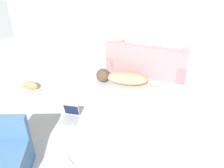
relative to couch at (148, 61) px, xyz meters
The scene contains 7 objects.
wall_back 1.32m from the couch, 121.12° to the left, with size 7.96×0.06×2.56m.
couch is the anchor object (origin of this frame).
dog 0.87m from the couch, 118.74° to the right, with size 1.42×0.51×0.31m.
cat 2.77m from the couch, 144.09° to the right, with size 0.49×0.17×0.18m.
laptop_open 2.43m from the couch, 113.22° to the right, with size 0.33×0.36×0.27m.
book_cream 3.27m from the couch, 99.49° to the right, with size 0.26×0.25×0.02m.
side_chair 3.75m from the couch, 109.15° to the right, with size 0.73×0.77×0.83m.
Camera 1 is at (1.37, -1.38, 3.07)m, focal length 40.00 mm.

